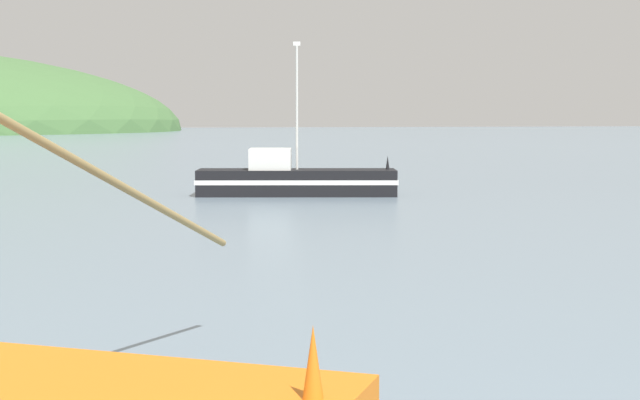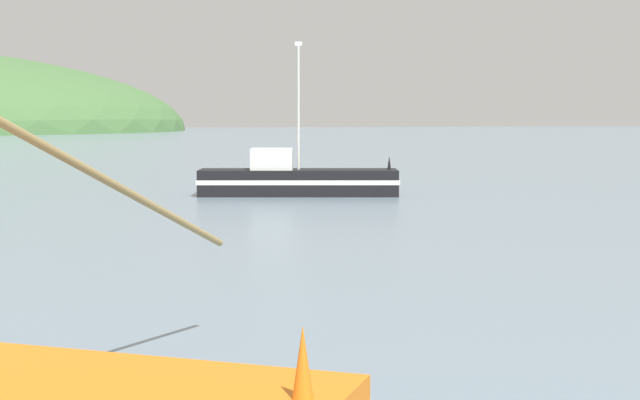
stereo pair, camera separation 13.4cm
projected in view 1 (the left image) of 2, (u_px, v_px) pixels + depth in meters
name	position (u px, v px, depth m)	size (l,w,h in m)	color
fishing_boat_black	(294.00, 179.00, 48.93)	(10.42, 4.50, 7.74)	black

